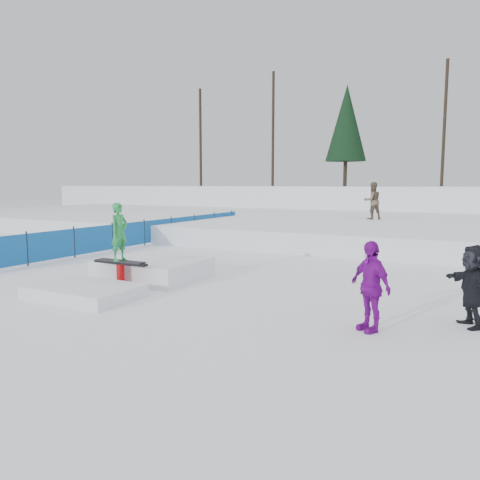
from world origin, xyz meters
The scene contains 8 objects.
ground centered at (0.00, 0.00, 0.00)m, with size 120.00×120.00×0.00m, color white.
snow_berm centered at (0.00, 30.00, 1.20)m, with size 60.00×14.00×2.40m, color white.
snow_midrise centered at (0.00, 16.00, 0.40)m, with size 50.00×18.00×0.80m, color white.
safety_fence centered at (-6.50, 6.60, 0.55)m, with size 0.05×16.00×1.10m.
walker_olive centered at (1.08, 15.20, 1.73)m, with size 0.91×0.71×1.87m, color brown.
spectator_purple centered at (4.50, -0.71, 0.80)m, with size 0.94×0.39×1.60m, color #820A9A.
spectator_dark centered at (6.07, 0.40, 0.75)m, with size 1.39×0.44×1.50m, color black.
jib_rail_feature centered at (-1.72, 0.44, 0.30)m, with size 2.60×4.40×2.11m.
Camera 1 is at (6.23, -8.82, 2.56)m, focal length 35.00 mm.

